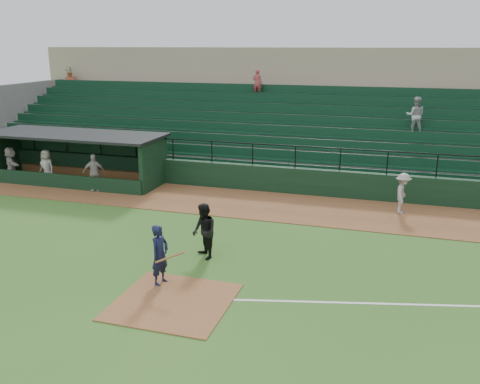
% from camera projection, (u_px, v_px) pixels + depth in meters
% --- Properties ---
extents(ground, '(90.00, 90.00, 0.00)m').
position_uv_depth(ground, '(188.00, 286.00, 14.64)').
color(ground, '#315E1E').
rests_on(ground, ground).
extents(warning_track, '(40.00, 4.00, 0.03)m').
position_uv_depth(warning_track, '(261.00, 205.00, 21.99)').
color(warning_track, brown).
rests_on(warning_track, ground).
extents(home_plate_dirt, '(3.00, 3.00, 0.03)m').
position_uv_depth(home_plate_dirt, '(173.00, 301.00, 13.72)').
color(home_plate_dirt, brown).
rests_on(home_plate_dirt, ground).
extents(stadium_structure, '(38.00, 13.08, 6.40)m').
position_uv_depth(stadium_structure, '(300.00, 123.00, 29.13)').
color(stadium_structure, black).
rests_on(stadium_structure, ground).
extents(dugout, '(8.90, 3.20, 2.42)m').
position_uv_depth(dugout, '(81.00, 153.00, 25.83)').
color(dugout, black).
rests_on(dugout, ground).
extents(batter_at_plate, '(1.07, 0.73, 1.77)m').
position_uv_depth(batter_at_plate, '(160.00, 255.00, 14.52)').
color(batter_at_plate, black).
rests_on(batter_at_plate, ground).
extents(umpire, '(1.09, 1.10, 1.79)m').
position_uv_depth(umpire, '(204.00, 231.00, 16.33)').
color(umpire, black).
rests_on(umpire, ground).
extents(runner, '(0.70, 1.11, 1.64)m').
position_uv_depth(runner, '(403.00, 193.00, 20.66)').
color(runner, '#A49E99').
rests_on(runner, warning_track).
extents(dugout_player_a, '(1.10, 0.78, 1.73)m').
position_uv_depth(dugout_player_a, '(94.00, 173.00, 23.81)').
color(dugout_player_a, '#A59F9A').
rests_on(dugout_player_a, warning_track).
extents(dugout_player_b, '(0.91, 0.67, 1.70)m').
position_uv_depth(dugout_player_b, '(47.00, 167.00, 24.97)').
color(dugout_player_b, '#A8A49D').
rests_on(dugout_player_b, warning_track).
extents(dugout_player_c, '(1.53, 1.44, 1.72)m').
position_uv_depth(dugout_player_c, '(11.00, 164.00, 25.51)').
color(dugout_player_c, '#A29E98').
rests_on(dugout_player_c, warning_track).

